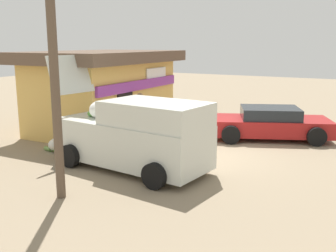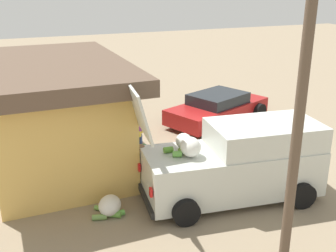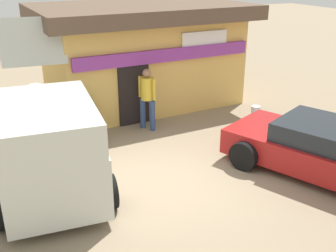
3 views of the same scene
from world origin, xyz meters
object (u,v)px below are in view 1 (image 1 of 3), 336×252
object	(u,v)px
vendor_standing	(140,113)
paint_bucket	(194,121)
storefront_bar	(103,89)
parked_sedan	(269,123)
delivery_van	(136,135)
customer_bending	(106,124)
unloaded_banana_pile	(58,145)

from	to	relation	value
vendor_standing	paint_bucket	xyz separation A→B (m)	(3.22, -0.60, -0.81)
storefront_bar	parked_sedan	bearing A→B (deg)	-75.29
delivery_van	customer_bending	xyz separation A→B (m)	(1.26, 2.01, -0.13)
parked_sedan	unloaded_banana_pile	size ratio (longest dim) A/B	5.30
customer_bending	paint_bucket	size ratio (longest dim) A/B	3.85
delivery_van	vendor_standing	size ratio (longest dim) A/B	2.87
vendor_standing	customer_bending	world-z (taller)	vendor_standing
customer_bending	unloaded_banana_pile	distance (m)	1.68
unloaded_banana_pile	paint_bucket	bearing A→B (deg)	-19.50
delivery_van	parked_sedan	size ratio (longest dim) A/B	1.06
parked_sedan	customer_bending	bearing A→B (deg)	134.12
delivery_van	storefront_bar	bearing A→B (deg)	47.27
vendor_standing	unloaded_banana_pile	world-z (taller)	vendor_standing
vendor_standing	paint_bucket	distance (m)	3.38
delivery_van	vendor_standing	world-z (taller)	delivery_van
vendor_standing	customer_bending	xyz separation A→B (m)	(-1.68, 0.22, -0.14)
storefront_bar	delivery_van	distance (m)	5.54
unloaded_banana_pile	customer_bending	bearing A→B (deg)	-53.17
customer_bending	unloaded_banana_pile	xyz separation A→B (m)	(-0.93, 1.24, -0.64)
vendor_standing	customer_bending	distance (m)	1.70
delivery_van	unloaded_banana_pile	size ratio (longest dim) A/B	5.62
storefront_bar	unloaded_banana_pile	xyz separation A→B (m)	(-3.40, -0.79, -1.43)
paint_bucket	unloaded_banana_pile	bearing A→B (deg)	160.50
parked_sedan	customer_bending	distance (m)	5.92
storefront_bar	customer_bending	distance (m)	3.29
vendor_standing	unloaded_banana_pile	bearing A→B (deg)	150.72
customer_bending	storefront_bar	bearing A→B (deg)	39.44
parked_sedan	vendor_standing	bearing A→B (deg)	121.20
customer_bending	unloaded_banana_pile	size ratio (longest dim) A/B	1.60
delivery_van	paint_bucket	size ratio (longest dim) A/B	13.53
parked_sedan	customer_bending	world-z (taller)	customer_bending
storefront_bar	delivery_van	size ratio (longest dim) A/B	1.35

